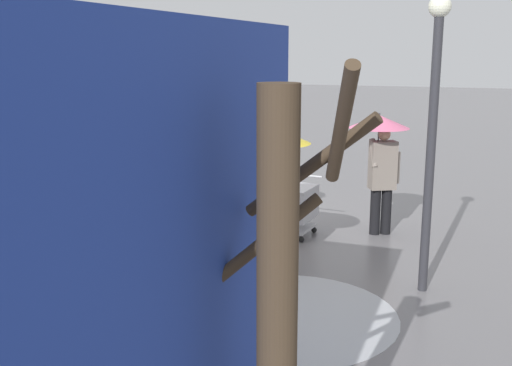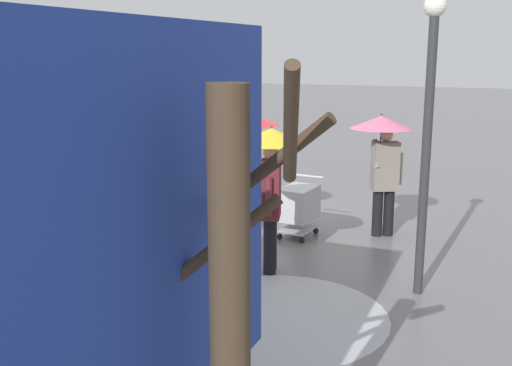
% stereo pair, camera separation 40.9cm
% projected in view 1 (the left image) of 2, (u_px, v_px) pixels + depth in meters
% --- Properties ---
extents(ground_plane, '(90.00, 90.00, 0.00)m').
position_uv_depth(ground_plane, '(258.00, 226.00, 11.27)').
color(ground_plane, slate).
extents(slush_patch_near_cluster, '(2.71, 2.71, 0.01)m').
position_uv_depth(slush_patch_near_cluster, '(288.00, 315.00, 7.48)').
color(slush_patch_near_cluster, '#ADAFB5').
rests_on(slush_patch_near_cluster, ground).
extents(slush_patch_under_van, '(2.80, 2.80, 0.01)m').
position_uv_depth(slush_patch_under_van, '(138.00, 283.00, 8.50)').
color(slush_patch_under_van, silver).
rests_on(slush_patch_under_van, ground).
extents(cargo_van_parked_right, '(2.22, 5.35, 2.60)m').
position_uv_depth(cargo_van_parked_right, '(122.00, 146.00, 12.93)').
color(cargo_van_parked_right, white).
rests_on(cargo_van_parked_right, ground).
extents(shopping_cart_vendor, '(0.64, 0.88, 1.02)m').
position_uv_depth(shopping_cart_vendor, '(297.00, 204.00, 10.54)').
color(shopping_cart_vendor, '#B2B2B7').
rests_on(shopping_cart_vendor, ground).
extents(hand_dolly_boxes, '(0.71, 0.83, 1.32)m').
position_uv_depth(hand_dolly_boxes, '(230.00, 206.00, 10.53)').
color(hand_dolly_boxes, '#515156').
rests_on(hand_dolly_boxes, ground).
extents(pedestrian_pink_side, '(1.04, 1.04, 2.15)m').
position_uv_depth(pedestrian_pink_side, '(381.00, 146.00, 10.44)').
color(pedestrian_pink_side, black).
rests_on(pedestrian_pink_side, ground).
extents(pedestrian_black_side, '(1.04, 1.04, 2.15)m').
position_uv_depth(pedestrian_black_side, '(274.00, 165.00, 8.70)').
color(pedestrian_black_side, black).
rests_on(pedestrian_black_side, ground).
extents(pedestrian_white_side, '(1.04, 1.04, 2.15)m').
position_uv_depth(pedestrian_white_side, '(245.00, 143.00, 10.83)').
color(pedestrian_white_side, black).
rests_on(pedestrian_white_side, ground).
extents(bare_tree_near, '(1.13, 0.87, 3.16)m').
position_uv_depth(bare_tree_near, '(279.00, 329.00, 3.55)').
color(bare_tree_near, '#423323').
rests_on(bare_tree_near, ground).
extents(street_lamp, '(0.28, 0.28, 3.86)m').
position_uv_depth(street_lamp, '(433.00, 116.00, 7.76)').
color(street_lamp, '#2D2D33').
rests_on(street_lamp, ground).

